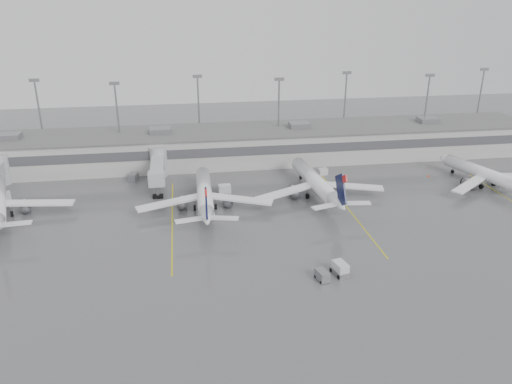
{
  "coord_description": "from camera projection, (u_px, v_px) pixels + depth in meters",
  "views": [
    {
      "loc": [
        -14.65,
        -63.23,
        40.9
      ],
      "look_at": [
        -1.35,
        24.0,
        5.0
      ],
      "focal_mm": 35.0,
      "sensor_mm": 36.0,
      "label": 1
    }
  ],
  "objects": [
    {
      "name": "gse_uld_a",
      "position": [
        5.0,
        196.0,
        104.39
      ],
      "size": [
        2.64,
        2.21,
        1.59
      ],
      "primitive_type": "cube",
      "rotation": [
        0.0,
        0.0,
        0.37
      ],
      "color": "silver",
      "rests_on": "ground"
    },
    {
      "name": "cone_b",
      "position": [
        173.0,
        202.0,
        102.6
      ],
      "size": [
        0.42,
        0.42,
        0.67
      ],
      "primitive_type": "cone",
      "color": "#FF3A05",
      "rests_on": "ground"
    },
    {
      "name": "gse_uld_c",
      "position": [
        323.0,
        172.0,
        118.49
      ],
      "size": [
        2.4,
        1.82,
        1.54
      ],
      "primitive_type": "cube",
      "rotation": [
        0.0,
        0.0,
        0.18
      ],
      "color": "silver",
      "rests_on": "ground"
    },
    {
      "name": "cone_d",
      "position": [
        429.0,
        175.0,
        117.22
      ],
      "size": [
        0.44,
        0.44,
        0.7
      ],
      "primitive_type": "cone",
      "color": "#FF3A05",
      "rests_on": "ground"
    },
    {
      "name": "jet_mid_left",
      "position": [
        205.0,
        194.0,
        99.26
      ],
      "size": [
        27.13,
        30.41,
        9.84
      ],
      "rotation": [
        0.0,
        0.0,
        -0.02
      ],
      "color": "white",
      "rests_on": "ground"
    },
    {
      "name": "baggage_tug",
      "position": [
        340.0,
        270.0,
        76.92
      ],
      "size": [
        2.68,
        3.52,
        2.03
      ],
      "rotation": [
        0.0,
        0.0,
        0.24
      ],
      "color": "silver",
      "rests_on": "ground"
    },
    {
      "name": "cone_c",
      "position": [
        316.0,
        180.0,
        114.23
      ],
      "size": [
        0.41,
        0.41,
        0.65
      ],
      "primitive_type": "cone",
      "color": "#FF3A05",
      "rests_on": "ground"
    },
    {
      "name": "stand_markings",
      "position": [
        263.0,
        215.0,
        97.34
      ],
      "size": [
        105.25,
        40.0,
        0.01
      ],
      "color": "#D0C00C",
      "rests_on": "ground"
    },
    {
      "name": "baggage_cart",
      "position": [
        322.0,
        275.0,
        75.36
      ],
      "size": [
        1.98,
        2.77,
        1.61
      ],
      "rotation": [
        0.0,
        0.0,
        0.24
      ],
      "color": "slate",
      "rests_on": "ground"
    },
    {
      "name": "jet_bridge_right",
      "position": [
        158.0,
        166.0,
        112.91
      ],
      "size": [
        4.0,
        17.2,
        7.0
      ],
      "color": "#A8ABAD",
      "rests_on": "ground"
    },
    {
      "name": "jet_mid_right",
      "position": [
        317.0,
        183.0,
        104.95
      ],
      "size": [
        27.92,
        31.39,
        10.15
      ],
      "rotation": [
        0.0,
        0.0,
        0.08
      ],
      "color": "white",
      "rests_on": "ground"
    },
    {
      "name": "light_masts",
      "position": [
        238.0,
        110.0,
        129.21
      ],
      "size": [
        142.4,
        8.0,
        20.6
      ],
      "color": "gray",
      "rests_on": "ground"
    },
    {
      "name": "gse_loader",
      "position": [
        133.0,
        177.0,
        114.56
      ],
      "size": [
        2.44,
        3.2,
        1.77
      ],
      "primitive_type": "cube",
      "rotation": [
        0.0,
        0.0,
        -0.26
      ],
      "color": "slate",
      "rests_on": "ground"
    },
    {
      "name": "ground",
      "position": [
        289.0,
        281.0,
        75.36
      ],
      "size": [
        260.0,
        260.0,
        0.0
      ],
      "primitive_type": "plane",
      "color": "#535356",
      "rests_on": "ground"
    },
    {
      "name": "gse_uld_b",
      "position": [
        225.0,
        189.0,
        107.68
      ],
      "size": [
        2.71,
        1.88,
        1.86
      ],
      "primitive_type": "cube",
      "rotation": [
        0.0,
        0.0,
        0.05
      ],
      "color": "silver",
      "rests_on": "ground"
    },
    {
      "name": "terminal",
      "position": [
        241.0,
        145.0,
        126.88
      ],
      "size": [
        152.0,
        17.0,
        9.45
      ],
      "color": "#A6A6A1",
      "rests_on": "ground"
    },
    {
      "name": "jet_far_right",
      "position": [
        488.0,
        175.0,
        110.48
      ],
      "size": [
        24.23,
        27.57,
        9.18
      ],
      "rotation": [
        0.0,
        0.0,
        0.29
      ],
      "color": "white",
      "rests_on": "ground"
    }
  ]
}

